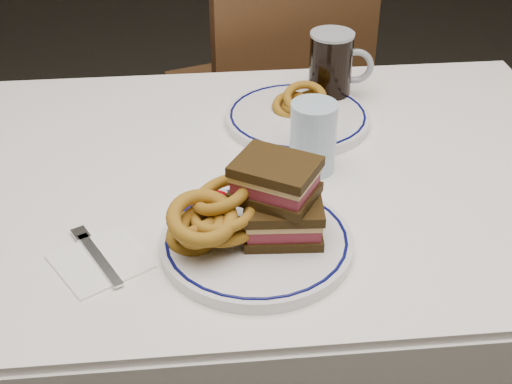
{
  "coord_description": "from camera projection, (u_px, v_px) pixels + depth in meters",
  "views": [
    {
      "loc": [
        -0.11,
        -1.08,
        1.44
      ],
      "look_at": [
        -0.02,
        -0.2,
        0.84
      ],
      "focal_mm": 50.0,
      "sensor_mm": 36.0,
      "label": 1
    }
  ],
  "objects": [
    {
      "name": "water_glass",
      "position": [
        313.0,
        137.0,
        1.25
      ],
      "size": [
        0.08,
        0.08,
        0.13
      ],
      "primitive_type": "cylinder",
      "color": "#A3BED2",
      "rests_on": "dining_table"
    },
    {
      "name": "beer_mug",
      "position": [
        332.0,
        67.0,
        1.47
      ],
      "size": [
        0.13,
        0.09,
        0.15
      ],
      "color": "black",
      "rests_on": "dining_table"
    },
    {
      "name": "dining_table",
      "position": [
        256.0,
        219.0,
        1.34
      ],
      "size": [
        1.27,
        0.87,
        0.75
      ],
      "color": "white",
      "rests_on": "floor"
    },
    {
      "name": "onion_rings_main",
      "position": [
        210.0,
        220.0,
        1.05
      ],
      "size": [
        0.15,
        0.15,
        0.13
      ],
      "color": "brown",
      "rests_on": "main_plate"
    },
    {
      "name": "far_plate",
      "position": [
        298.0,
        117.0,
        1.43
      ],
      "size": [
        0.29,
        0.29,
        0.02
      ],
      "color": "white",
      "rests_on": "dining_table"
    },
    {
      "name": "ketchup_ramekin",
      "position": [
        215.0,
        206.0,
        1.12
      ],
      "size": [
        0.06,
        0.06,
        0.03
      ],
      "color": "silver",
      "rests_on": "main_plate"
    },
    {
      "name": "napkin_fork",
      "position": [
        99.0,
        260.0,
        1.07
      ],
      "size": [
        0.17,
        0.17,
        0.01
      ],
      "color": "white",
      "rests_on": "dining_table"
    },
    {
      "name": "chair_far",
      "position": [
        275.0,
        84.0,
        2.04
      ],
      "size": [
        0.59,
        0.59,
        1.01
      ],
      "color": "#472616",
      "rests_on": "floor"
    },
    {
      "name": "reuben_sandwich",
      "position": [
        279.0,
        199.0,
        1.06
      ],
      "size": [
        0.15,
        0.14,
        0.12
      ],
      "color": "black",
      "rests_on": "main_plate"
    },
    {
      "name": "main_plate",
      "position": [
        257.0,
        242.0,
        1.09
      ],
      "size": [
        0.3,
        0.3,
        0.02
      ],
      "color": "white",
      "rests_on": "dining_table"
    },
    {
      "name": "onion_rings_far",
      "position": [
        301.0,
        101.0,
        1.42
      ],
      "size": [
        0.11,
        0.1,
        0.07
      ],
      "color": "brown",
      "rests_on": "far_plate"
    }
  ]
}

